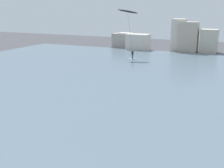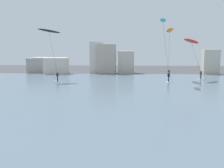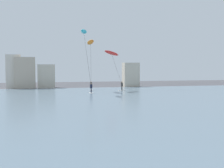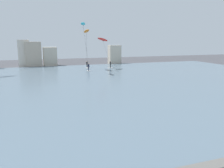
{
  "view_description": "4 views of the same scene",
  "coord_description": "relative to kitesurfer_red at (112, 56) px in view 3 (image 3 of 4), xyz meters",
  "views": [
    {
      "loc": [
        5.38,
        -4.68,
        9.53
      ],
      "look_at": [
        -2.32,
        12.18,
        4.62
      ],
      "focal_mm": 47.81,
      "sensor_mm": 36.0,
      "label": 1
    },
    {
      "loc": [
        -2.11,
        1.24,
        6.36
      ],
      "look_at": [
        -2.68,
        12.76,
        4.63
      ],
      "focal_mm": 43.31,
      "sensor_mm": 36.0,
      "label": 2
    },
    {
      "loc": [
        -2.98,
        -4.08,
        4.78
      ],
      "look_at": [
        1.23,
        14.08,
        3.59
      ],
      "focal_mm": 49.13,
      "sensor_mm": 36.0,
      "label": 3
    },
    {
      "loc": [
        -6.46,
        -3.22,
        6.93
      ],
      "look_at": [
        0.95,
        18.23,
        2.48
      ],
      "focal_mm": 37.07,
      "sensor_mm": 36.0,
      "label": 4
    }
  ],
  "objects": [
    {
      "name": "water_bay",
      "position": [
        -9.3,
        -17.33,
        -6.26
      ],
      "size": [
        84.0,
        52.0,
        0.1
      ],
      "primitive_type": "cube",
      "color": "slate",
      "rests_on": "ground"
    },
    {
      "name": "kitesurfer_orange",
      "position": [
        -3.84,
        0.26,
        1.67
      ],
      "size": [
        1.4,
        4.26,
        9.07
      ],
      "color": "silver",
      "rests_on": "water_bay"
    },
    {
      "name": "kitesurfer_cyan",
      "position": [
        -5.6,
        -5.05,
        2.43
      ],
      "size": [
        2.44,
        4.27,
        10.15
      ],
      "color": "silver",
      "rests_on": "water_bay"
    },
    {
      "name": "far_shore_buildings",
      "position": [
        -17.24,
        10.43,
        -3.83
      ],
      "size": [
        40.76,
        5.6,
        6.75
      ],
      "color": "#A89E93",
      "rests_on": "ground"
    },
    {
      "name": "kitesurfer_red",
      "position": [
        0.0,
        0.0,
        0.0
      ],
      "size": [
        4.44,
        2.97,
        7.33
      ],
      "color": "silver",
      "rests_on": "water_bay"
    }
  ]
}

